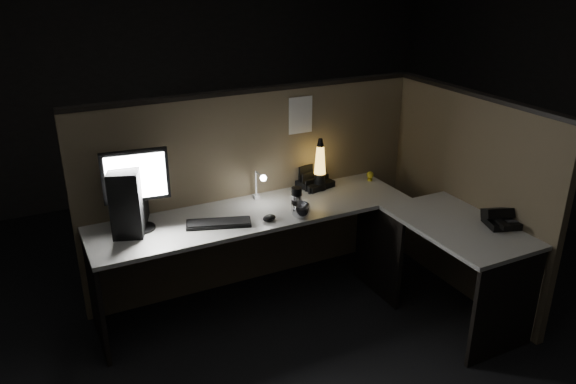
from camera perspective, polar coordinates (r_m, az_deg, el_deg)
name	(u,v)px	position (r m, az deg, el deg)	size (l,w,h in m)	color
floor	(313,339)	(3.93, 2.53, -14.65)	(6.00, 6.00, 0.00)	black
room_shell	(318,103)	(3.22, 3.02, 8.97)	(6.00, 6.00, 6.00)	silver
partition_back	(255,190)	(4.29, -3.33, 0.23)	(2.66, 0.06, 1.50)	brown
partition_right	(465,197)	(4.35, 17.57, -0.51)	(0.06, 1.66, 1.50)	brown
desk	(319,241)	(3.88, 3.19, -5.03)	(2.60, 1.60, 0.73)	#B9B7AE
pc_tower	(129,196)	(3.79, -15.87, -0.41)	(0.19, 0.42, 0.44)	black
monitor	(136,182)	(3.71, -15.16, 0.95)	(0.42, 0.18, 0.54)	black
keyboard	(219,223)	(3.79, -7.06, -3.19)	(0.43, 0.14, 0.02)	black
mouse	(269,218)	(3.82, -1.93, -2.65)	(0.10, 0.07, 0.04)	black
clip_lamp	(260,185)	(4.07, -2.90, 0.76)	(0.05, 0.18, 0.23)	silver
organizer	(314,181)	(4.39, 2.68, 1.12)	(0.28, 0.26, 0.18)	black
lava_lamp	(320,168)	(4.29, 3.26, 2.41)	(0.11, 0.11, 0.40)	black
travel_mug	(297,199)	(3.93, 0.87, -0.75)	(0.08, 0.08, 0.18)	black
steel_mug	(301,211)	(3.85, 1.29, -1.90)	(0.13, 0.13, 0.10)	#B2B3B9
figurine	(370,175)	(4.54, 8.34, 1.73)	(0.06, 0.06, 0.06)	gold
pinned_paper	(301,115)	(4.23, 1.29, 7.81)	(0.19, 0.00, 0.28)	white
desk_phone	(501,218)	(4.00, 20.83, -2.53)	(0.26, 0.26, 0.13)	black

